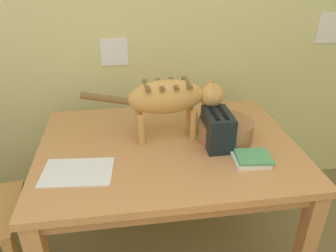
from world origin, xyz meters
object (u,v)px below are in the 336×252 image
object	(u,v)px
wicker_basket	(225,130)
coffee_mug	(210,121)
cat	(172,98)
book_stack	(252,159)
toaster	(217,129)
dining_table	(168,159)
magazine	(78,172)
saucer_bowl	(209,130)

from	to	relation	value
wicker_basket	coffee_mug	bearing A→B (deg)	127.40
cat	wicker_basket	distance (m)	0.31
book_stack	toaster	xyz separation A→B (m)	(-0.12, 0.17, 0.07)
dining_table	coffee_mug	size ratio (longest dim) A/B	9.60
cat	coffee_mug	distance (m)	0.25
book_stack	wicker_basket	size ratio (longest dim) A/B	0.63
dining_table	magazine	xyz separation A→B (m)	(-0.41, -0.17, 0.09)
saucer_bowl	magazine	bearing A→B (deg)	-158.15
magazine	wicker_basket	world-z (taller)	wicker_basket
cat	book_stack	xyz separation A→B (m)	(0.32, -0.28, -0.19)
cat	magazine	xyz separation A→B (m)	(-0.44, -0.24, -0.21)
coffee_mug	book_stack	bearing A→B (deg)	-67.79
saucer_bowl	cat	bearing A→B (deg)	-176.51
dining_table	saucer_bowl	xyz separation A→B (m)	(0.23, 0.08, 0.10)
magazine	toaster	xyz separation A→B (m)	(0.65, 0.14, 0.08)
toaster	magazine	bearing A→B (deg)	-168.10
coffee_mug	book_stack	world-z (taller)	coffee_mug
cat	saucer_bowl	distance (m)	0.28
toaster	cat	bearing A→B (deg)	151.47
book_stack	magazine	bearing A→B (deg)	177.67
magazine	coffee_mug	bearing A→B (deg)	26.97
book_stack	cat	bearing A→B (deg)	138.89
coffee_mug	saucer_bowl	bearing A→B (deg)	180.00
dining_table	toaster	bearing A→B (deg)	-9.52
book_stack	toaster	bearing A→B (deg)	124.73
dining_table	wicker_basket	world-z (taller)	wicker_basket
saucer_bowl	toaster	size ratio (longest dim) A/B	1.00
cat	toaster	bearing A→B (deg)	57.99
coffee_mug	cat	bearing A→B (deg)	-176.57
dining_table	magazine	size ratio (longest dim) A/B	4.21
coffee_mug	magazine	xyz separation A→B (m)	(-0.64, -0.26, -0.06)
toaster	wicker_basket	bearing A→B (deg)	40.44
magazine	book_stack	size ratio (longest dim) A/B	1.72
book_stack	toaster	distance (m)	0.21
cat	wicker_basket	size ratio (longest dim) A/B	2.52
wicker_basket	toaster	world-z (taller)	toaster
magazine	wicker_basket	bearing A→B (deg)	19.84
book_stack	dining_table	bearing A→B (deg)	149.34
dining_table	magazine	distance (m)	0.46
magazine	toaster	size ratio (longest dim) A/B	1.47
magazine	toaster	bearing A→B (deg)	17.12
coffee_mug	toaster	distance (m)	0.12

